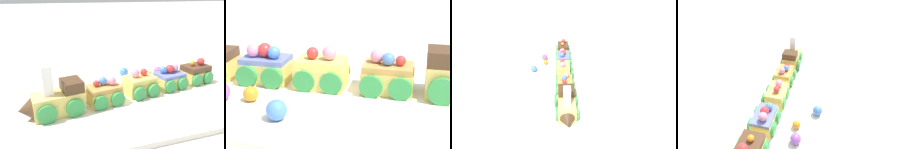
# 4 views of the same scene
# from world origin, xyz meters

# --- Properties ---
(ground_plane) EXTENTS (10.00, 10.00, 0.00)m
(ground_plane) POSITION_xyz_m (0.00, 0.00, 0.00)
(ground_plane) COLOR beige
(display_board) EXTENTS (0.62, 0.36, 0.01)m
(display_board) POSITION_xyz_m (0.00, 0.00, 0.01)
(display_board) COLOR white
(display_board) RESTS_ON ground_plane
(cake_car_caramel) EXTENTS (0.08, 0.08, 0.06)m
(cake_car_caramel) POSITION_xyz_m (0.06, 0.02, 0.03)
(cake_car_caramel) COLOR #EACC66
(cake_car_caramel) RESTS_ON display_board
(cake_car_lemon) EXTENTS (0.08, 0.08, 0.06)m
(cake_car_lemon) POSITION_xyz_m (-0.03, 0.00, 0.03)
(cake_car_lemon) COLOR #EACC66
(cake_car_lemon) RESTS_ON display_board
(cake_car_blueberry) EXTENTS (0.08, 0.08, 0.06)m
(cake_car_blueberry) POSITION_xyz_m (-0.12, -0.01, 0.03)
(cake_car_blueberry) COLOR #EACC66
(cake_car_blueberry) RESTS_ON display_board
(gumball_blue) EXTENTS (0.03, 0.03, 0.03)m
(gumball_blue) POSITION_xyz_m (-0.04, -0.12, 0.03)
(gumball_blue) COLOR #4C84E0
(gumball_blue) RESTS_ON display_board
(gumball_orange) EXTENTS (0.02, 0.02, 0.02)m
(gumball_orange) POSITION_xyz_m (-0.10, -0.09, 0.02)
(gumball_orange) COLOR orange
(gumball_orange) RESTS_ON display_board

